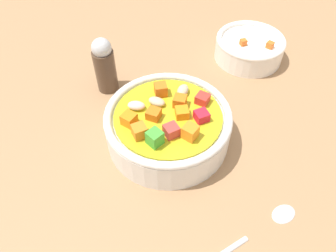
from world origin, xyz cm
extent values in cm
cube|color=#9E754F|center=(0.00, 0.00, -1.00)|extent=(140.00, 140.00, 2.00)
cylinder|color=white|center=(0.00, 0.00, 2.31)|extent=(17.71, 17.71, 4.63)
torus|color=white|center=(0.00, 0.00, 4.96)|extent=(17.77, 17.77, 1.12)
cylinder|color=gold|center=(0.00, 0.00, 4.83)|extent=(15.02, 15.02, 0.40)
cube|color=orange|center=(2.51, 0.61, 5.78)|extent=(2.45, 2.45, 1.50)
cube|color=orange|center=(1.46, -1.21, 5.65)|extent=(2.36, 2.36, 1.25)
ellipsoid|color=#C7B690|center=(-0.16, 2.65, 5.55)|extent=(2.49, 2.88, 1.04)
cube|color=red|center=(5.45, -0.83, 5.67)|extent=(2.29, 2.29, 1.28)
ellipsoid|color=beige|center=(-2.76, 3.67, 5.57)|extent=(2.83, 2.83, 1.09)
cube|color=orange|center=(-1.80, 0.84, 5.68)|extent=(2.39, 2.39, 1.31)
cube|color=orange|center=(0.23, -4.75, 5.96)|extent=(2.19, 2.19, 1.87)
cube|color=orange|center=(-5.07, -0.70, 5.86)|extent=(2.05, 2.05, 1.67)
ellipsoid|color=#C5B88F|center=(4.35, 2.26, 5.60)|extent=(2.90, 2.67, 1.15)
cube|color=#C33C34|center=(-1.70, -3.02, 5.79)|extent=(1.96, 1.96, 1.52)
cube|color=green|center=(-4.21, -2.92, 6.04)|extent=(1.97, 1.97, 2.03)
cube|color=red|center=(3.17, -3.28, 5.69)|extent=(2.07, 2.07, 1.32)
cube|color=orange|center=(-5.03, 1.88, 5.83)|extent=(2.22, 2.22, 1.61)
cube|color=orange|center=(1.71, 4.08, 5.88)|extent=(2.31, 2.31, 1.71)
ellipsoid|color=silver|center=(4.29, -18.24, 0.37)|extent=(3.47, 2.59, 0.75)
cylinder|color=white|center=(23.91, 6.97, 1.83)|extent=(12.43, 12.43, 3.66)
torus|color=white|center=(23.91, 6.97, 3.90)|extent=(12.55, 12.55, 0.99)
cube|color=orange|center=(25.07, 3.59, 4.21)|extent=(1.34, 1.34, 1.11)
cube|color=orange|center=(21.91, 7.01, 4.18)|extent=(1.31, 1.31, 1.04)
cylinder|color=#4C3828|center=(-1.51, 15.16, 3.67)|extent=(3.48, 3.48, 7.34)
sphere|color=silver|center=(-1.51, 15.16, 8.12)|extent=(3.13, 3.13, 3.13)
camera|label=1|loc=(-17.70, -23.91, 36.53)|focal=33.78mm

